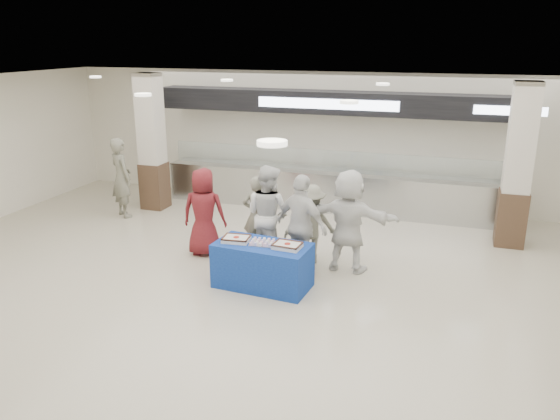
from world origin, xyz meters
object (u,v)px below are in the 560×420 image
(chef_short, at_px, (302,226))
(civilian_white, at_px, (348,221))
(civilian_maroon, at_px, (204,212))
(cupcake_tray, at_px, (262,242))
(soldier_a, at_px, (257,216))
(chef_tall, at_px, (268,214))
(soldier_b, at_px, (310,224))
(sheet_cake_left, at_px, (236,239))
(soldier_bg, at_px, (121,178))
(sheet_cake_right, at_px, (287,245))
(display_table, at_px, (263,265))

(chef_short, height_order, civilian_white, civilian_white)
(civilian_maroon, bearing_deg, chef_short, 159.68)
(cupcake_tray, height_order, soldier_a, soldier_a)
(chef_tall, bearing_deg, soldier_b, -144.20)
(chef_short, bearing_deg, civilian_maroon, 14.70)
(sheet_cake_left, distance_m, soldier_bg, 4.66)
(soldier_a, bearing_deg, chef_short, 141.00)
(civilian_maroon, bearing_deg, soldier_a, -172.92)
(sheet_cake_right, xyz_separation_m, soldier_bg, (-4.79, 2.59, 0.12))
(display_table, height_order, soldier_bg, soldier_bg)
(sheet_cake_left, distance_m, sheet_cake_right, 0.89)
(chef_short, bearing_deg, sheet_cake_left, 60.67)
(sheet_cake_right, relative_size, chef_short, 0.25)
(soldier_b, bearing_deg, chef_short, 68.54)
(soldier_bg, bearing_deg, cupcake_tray, -177.17)
(chef_tall, bearing_deg, cupcake_tray, 125.28)
(soldier_a, relative_size, soldier_b, 1.05)
(sheet_cake_left, bearing_deg, soldier_bg, 146.67)
(cupcake_tray, bearing_deg, sheet_cake_right, -4.22)
(sheet_cake_right, height_order, civilian_white, civilian_white)
(civilian_white, bearing_deg, soldier_a, -2.50)
(soldier_a, height_order, chef_tall, chef_tall)
(sheet_cake_left, distance_m, cupcake_tray, 0.45)
(display_table, height_order, sheet_cake_right, sheet_cake_right)
(cupcake_tray, height_order, civilian_maroon, civilian_maroon)
(chef_short, bearing_deg, soldier_a, -7.32)
(sheet_cake_right, relative_size, civilian_maroon, 0.27)
(chef_short, distance_m, soldier_bg, 5.17)
(display_table, relative_size, chef_tall, 0.86)
(chef_tall, bearing_deg, civilian_white, -157.63)
(display_table, bearing_deg, sheet_cake_left, -174.11)
(soldier_b, distance_m, civilian_white, 0.76)
(cupcake_tray, bearing_deg, civilian_maroon, 146.68)
(sheet_cake_left, bearing_deg, chef_short, 36.61)
(sheet_cake_left, xyz_separation_m, soldier_b, (0.91, 1.28, -0.06))
(soldier_a, bearing_deg, display_table, 106.16)
(soldier_b, bearing_deg, soldier_a, -24.56)
(cupcake_tray, relative_size, civilian_maroon, 0.25)
(sheet_cake_right, xyz_separation_m, civilian_maroon, (-1.97, 1.04, 0.04))
(soldier_a, distance_m, soldier_b, 1.04)
(soldier_bg, bearing_deg, sheet_cake_left, 179.92)
(soldier_b, xyz_separation_m, soldier_bg, (-4.81, 1.28, 0.18))
(cupcake_tray, xyz_separation_m, soldier_a, (-0.58, 1.32, -0.01))
(display_table, xyz_separation_m, chef_tall, (-0.28, 1.07, 0.53))
(civilian_white, bearing_deg, civilian_maroon, 6.29)
(display_table, distance_m, sheet_cake_left, 0.62)
(civilian_maroon, bearing_deg, chef_tall, 171.96)
(display_table, xyz_separation_m, sheet_cake_left, (-0.45, -0.01, 0.42))
(sheet_cake_left, height_order, soldier_a, soldier_a)
(soldier_b, bearing_deg, sheet_cake_right, 66.85)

